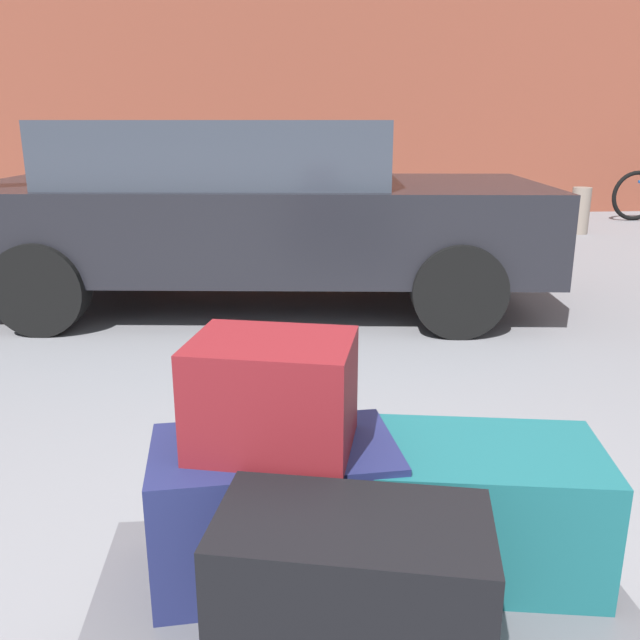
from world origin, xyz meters
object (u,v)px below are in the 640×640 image
object	(u,v)px
parked_car	(252,208)
duffel_bag_navy_stacked_top	(275,508)
bollard_kerb_near	(470,212)
duffel_bag_maroon_topmost_pile	(273,394)
duffel_bag_teal_center	(485,507)
duffel_bag_black_rear_left	(352,598)
bollard_kerb_mid	(580,211)

from	to	relation	value
parked_car	duffel_bag_navy_stacked_top	bearing A→B (deg)	-88.72
duffel_bag_navy_stacked_top	bollard_kerb_near	bearing A→B (deg)	65.15
duffel_bag_navy_stacked_top	duffel_bag_maroon_topmost_pile	xyz separation A→B (m)	(0.00, 0.00, 0.30)
parked_car	duffel_bag_teal_center	bearing A→B (deg)	-81.17
parked_car	bollard_kerb_near	world-z (taller)	parked_car
duffel_bag_navy_stacked_top	parked_car	distance (m)	3.87
duffel_bag_teal_center	duffel_bag_maroon_topmost_pile	xyz separation A→B (m)	(-0.52, 0.02, 0.31)
duffel_bag_navy_stacked_top	duffel_bag_black_rear_left	xyz separation A→B (m)	(0.14, -0.35, 0.01)
duffel_bag_teal_center	bollard_kerb_mid	xyz separation A→B (m)	(3.57, 6.99, -0.20)
duffel_bag_teal_center	parked_car	xyz separation A→B (m)	(-0.60, 3.89, 0.26)
duffel_bag_maroon_topmost_pile	bollard_kerb_mid	xyz separation A→B (m)	(4.09, 6.96, -0.51)
bollard_kerb_near	parked_car	bearing A→B (deg)	-131.20
duffel_bag_black_rear_left	duffel_bag_teal_center	xyz separation A→B (m)	(0.37, 0.32, -0.02)
duffel_bag_black_rear_left	bollard_kerb_mid	xyz separation A→B (m)	(3.95, 7.31, -0.22)
parked_car	bollard_kerb_near	bearing A→B (deg)	48.80
duffel_bag_navy_stacked_top	bollard_kerb_mid	distance (m)	8.08
bollard_kerb_mid	duffel_bag_navy_stacked_top	bearing A→B (deg)	-120.43
duffel_bag_black_rear_left	parked_car	size ratio (longest dim) A/B	0.12
duffel_bag_teal_center	bollard_kerb_mid	distance (m)	7.85
duffel_bag_navy_stacked_top	duffel_bag_teal_center	xyz separation A→B (m)	(0.52, -0.02, -0.01)
duffel_bag_black_rear_left	duffel_bag_maroon_topmost_pile	distance (m)	0.48
duffel_bag_navy_stacked_top	duffel_bag_black_rear_left	size ratio (longest dim) A/B	1.10
duffel_bag_teal_center	bollard_kerb_near	xyz separation A→B (m)	(2.11, 6.99, -0.20)
duffel_bag_maroon_topmost_pile	bollard_kerb_near	xyz separation A→B (m)	(2.63, 6.96, -0.51)
duffel_bag_teal_center	duffel_bag_black_rear_left	bearing A→B (deg)	-129.66
duffel_bag_teal_center	bollard_kerb_near	size ratio (longest dim) A/B	0.93
parked_car	bollard_kerb_mid	world-z (taller)	parked_car
bollard_kerb_mid	bollard_kerb_near	bearing A→B (deg)	180.00
duffel_bag_teal_center	parked_car	size ratio (longest dim) A/B	0.12
duffel_bag_maroon_topmost_pile	duffel_bag_teal_center	bearing A→B (deg)	11.34
duffel_bag_maroon_topmost_pile	parked_car	size ratio (longest dim) A/B	0.08
duffel_bag_teal_center	bollard_kerb_near	distance (m)	7.30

